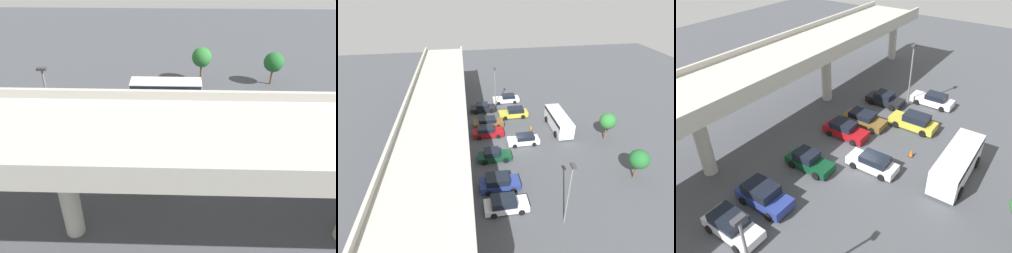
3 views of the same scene
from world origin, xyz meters
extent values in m
plane|color=#424449|center=(0.00, 0.00, 0.00)|extent=(106.24, 106.24, 0.00)
cube|color=#ADAAA0|center=(0.00, 10.08, 7.15)|extent=(49.58, 7.24, 0.90)
cube|color=#ADAAA0|center=(0.00, 6.61, 7.87)|extent=(49.58, 0.30, 0.55)
cube|color=#ADAAA0|center=(0.00, 13.55, 7.87)|extent=(49.58, 0.30, 0.55)
cylinder|color=#ADAAA0|center=(-8.26, 10.08, 3.35)|extent=(1.16, 1.16, 6.70)
cylinder|color=#ADAAA0|center=(8.26, 10.08, 3.35)|extent=(1.16, 1.16, 6.70)
cylinder|color=#ADAAA0|center=(24.79, 10.08, 3.35)|extent=(1.16, 1.16, 6.70)
cube|color=silver|center=(-11.39, 3.22, 0.52)|extent=(1.88, 4.57, 0.69)
cube|color=black|center=(-11.39, 3.51, 1.22)|extent=(1.73, 2.54, 0.71)
cylinder|color=black|center=(-10.43, 1.81, 0.32)|extent=(0.22, 0.64, 0.64)
cylinder|color=black|center=(-12.35, 1.81, 0.32)|extent=(0.22, 0.64, 0.64)
cylinder|color=black|center=(-10.43, 4.64, 0.32)|extent=(0.22, 0.64, 0.64)
cylinder|color=black|center=(-12.35, 4.64, 0.32)|extent=(0.22, 0.64, 0.64)
cube|color=navy|center=(-8.19, 3.45, 0.58)|extent=(1.99, 4.49, 0.79)
cube|color=black|center=(-8.19, 3.72, 1.36)|extent=(1.83, 2.57, 0.76)
cylinder|color=black|center=(-7.17, 2.06, 0.34)|extent=(0.22, 0.67, 0.67)
cylinder|color=black|center=(-9.21, 2.06, 0.34)|extent=(0.22, 0.67, 0.67)
cylinder|color=black|center=(-7.17, 4.84, 0.34)|extent=(0.22, 0.67, 0.67)
cylinder|color=black|center=(-9.21, 4.84, 0.34)|extent=(0.22, 0.67, 0.67)
cube|color=#0C381E|center=(-2.92, 3.38, 0.53)|extent=(1.78, 4.33, 0.66)
cube|color=black|center=(-2.92, 3.73, 1.20)|extent=(1.64, 1.96, 0.69)
cylinder|color=black|center=(-2.01, 2.04, 0.36)|extent=(0.22, 0.71, 0.71)
cylinder|color=black|center=(-3.83, 2.04, 0.36)|extent=(0.22, 0.71, 0.71)
cylinder|color=black|center=(-2.01, 4.73, 0.36)|extent=(0.22, 0.71, 0.71)
cylinder|color=black|center=(-3.83, 4.73, 0.36)|extent=(0.22, 0.71, 0.71)
cube|color=silver|center=(0.06, -1.10, 0.51)|extent=(1.71, 4.49, 0.69)
cube|color=black|center=(0.06, -1.37, 1.16)|extent=(1.57, 2.46, 0.60)
cylinder|color=black|center=(-0.82, 0.29, 0.30)|extent=(0.22, 0.61, 0.61)
cylinder|color=black|center=(0.94, 0.29, 0.30)|extent=(0.22, 0.61, 0.61)
cylinder|color=black|center=(-0.82, -2.49, 0.30)|extent=(0.22, 0.61, 0.61)
cylinder|color=black|center=(0.94, -2.49, 0.30)|extent=(0.22, 0.61, 0.61)
cube|color=maroon|center=(2.93, 3.61, 0.55)|extent=(1.82, 4.53, 0.76)
cube|color=black|center=(2.93, 3.92, 1.23)|extent=(1.68, 2.40, 0.60)
cylinder|color=black|center=(3.87, 2.21, 0.31)|extent=(0.22, 0.63, 0.63)
cylinder|color=black|center=(2.00, 2.21, 0.31)|extent=(0.22, 0.63, 0.63)
cylinder|color=black|center=(3.87, 5.02, 0.31)|extent=(0.22, 0.63, 0.63)
cylinder|color=black|center=(2.00, 5.02, 0.31)|extent=(0.22, 0.63, 0.63)
cube|color=brown|center=(5.79, 3.24, 0.53)|extent=(1.85, 4.63, 0.70)
cube|color=black|center=(5.79, 3.46, 1.17)|extent=(1.71, 2.60, 0.58)
cylinder|color=black|center=(6.74, 1.80, 0.32)|extent=(0.22, 0.64, 0.64)
cylinder|color=black|center=(4.84, 1.80, 0.32)|extent=(0.22, 0.64, 0.64)
cylinder|color=black|center=(6.74, 4.67, 0.32)|extent=(0.22, 0.64, 0.64)
cylinder|color=black|center=(4.84, 4.67, 0.32)|extent=(0.22, 0.64, 0.64)
cube|color=gold|center=(8.18, -1.18, 0.58)|extent=(1.84, 4.84, 0.78)
cube|color=black|center=(8.18, -1.55, 1.32)|extent=(1.70, 2.56, 0.70)
cylinder|color=black|center=(7.23, 0.32, 0.35)|extent=(0.22, 0.70, 0.70)
cylinder|color=black|center=(9.12, 0.32, 0.35)|extent=(0.22, 0.70, 0.70)
cylinder|color=black|center=(7.23, -2.68, 0.35)|extent=(0.22, 0.70, 0.70)
cylinder|color=black|center=(9.12, -2.68, 0.35)|extent=(0.22, 0.70, 0.70)
cube|color=black|center=(11.09, 3.66, 0.54)|extent=(1.89, 4.33, 0.69)
cube|color=black|center=(11.09, 3.79, 1.16)|extent=(1.74, 1.99, 0.57)
cylinder|color=black|center=(12.06, 2.32, 0.35)|extent=(0.22, 0.70, 0.70)
cylinder|color=black|center=(10.12, 2.32, 0.35)|extent=(0.22, 0.70, 0.70)
cylinder|color=black|center=(12.06, 5.01, 0.35)|extent=(0.22, 0.70, 0.70)
cylinder|color=black|center=(10.12, 5.01, 0.35)|extent=(0.22, 0.70, 0.70)
cube|color=silver|center=(14.09, -0.91, 0.54)|extent=(1.80, 4.83, 0.74)
cube|color=black|center=(14.09, -1.34, 1.19)|extent=(1.65, 2.26, 0.56)
cylinder|color=black|center=(13.17, 0.59, 0.31)|extent=(0.22, 0.61, 0.61)
cylinder|color=black|center=(15.01, 0.59, 0.31)|extent=(0.22, 0.61, 0.61)
cylinder|color=black|center=(13.17, -2.40, 0.31)|extent=(0.22, 0.61, 0.61)
cylinder|color=black|center=(15.01, -2.40, 0.31)|extent=(0.22, 0.61, 0.61)
cube|color=silver|center=(3.25, -7.35, 1.39)|extent=(7.42, 2.25, 2.24)
cube|color=black|center=(3.25, -7.35, 2.19)|extent=(7.27, 2.30, 0.49)
cylinder|color=black|center=(0.95, -8.50, 0.50)|extent=(1.00, 0.29, 1.00)
cylinder|color=black|center=(0.95, -6.20, 0.50)|extent=(1.00, 0.29, 1.00)
cylinder|color=black|center=(5.55, -8.50, 0.50)|extent=(1.00, 0.29, 1.00)
cylinder|color=black|center=(5.55, -6.20, 0.50)|extent=(1.00, 0.29, 1.00)
cylinder|color=slate|center=(12.18, 1.31, 3.57)|extent=(0.16, 0.16, 7.14)
cube|color=#333338|center=(12.18, 1.31, 7.24)|extent=(0.70, 0.35, 0.20)
cube|color=#333338|center=(-13.93, -2.09, 7.10)|extent=(0.70, 0.35, 0.20)
cube|color=black|center=(3.64, -3.16, 0.02)|extent=(0.44, 0.44, 0.04)
cone|color=#EA590F|center=(3.64, -3.16, 0.35)|extent=(0.40, 0.40, 0.70)
camera|label=1|loc=(2.08, 23.88, 16.46)|focal=35.00mm
camera|label=2|loc=(-30.09, 6.34, 21.27)|focal=28.00mm
camera|label=3|loc=(-19.53, -11.78, 18.53)|focal=35.00mm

